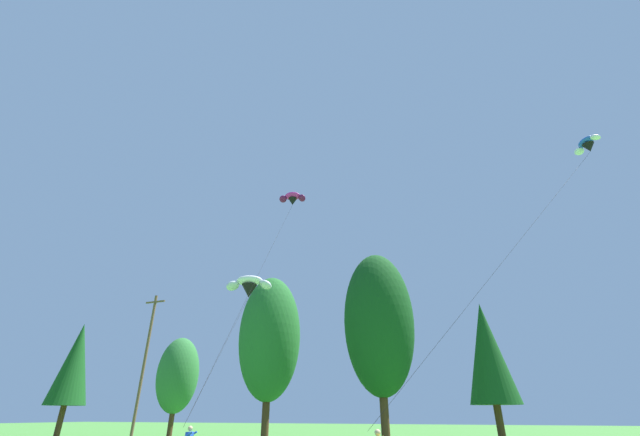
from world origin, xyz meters
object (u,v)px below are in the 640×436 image
Objects in this scene: parafoil_kite_high_magenta at (292,199)px; parafoil_kite_mid_blue_white at (587,145)px; utility_pole at (145,361)px; parafoil_kite_far_white at (249,286)px.

parafoil_kite_mid_blue_white is at bearing -0.54° from parafoil_kite_high_magenta.
utility_pole is 41.15m from parafoil_kite_mid_blue_white.
parafoil_kite_high_magenta reaches higher than parafoil_kite_mid_blue_white.
utility_pole is at bearing 163.01° from parafoil_kite_far_white.
parafoil_kite_high_magenta is 11.03m from parafoil_kite_far_white.
utility_pole is 20.01m from parafoil_kite_high_magenta.
parafoil_kite_high_magenta reaches higher than utility_pole.
parafoil_kite_far_white is (12.65, -3.86, 4.58)m from utility_pole.
parafoil_kite_far_white is at bearing -16.99° from utility_pole.
parafoil_kite_high_magenta is 24.84m from parafoil_kite_mid_blue_white.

